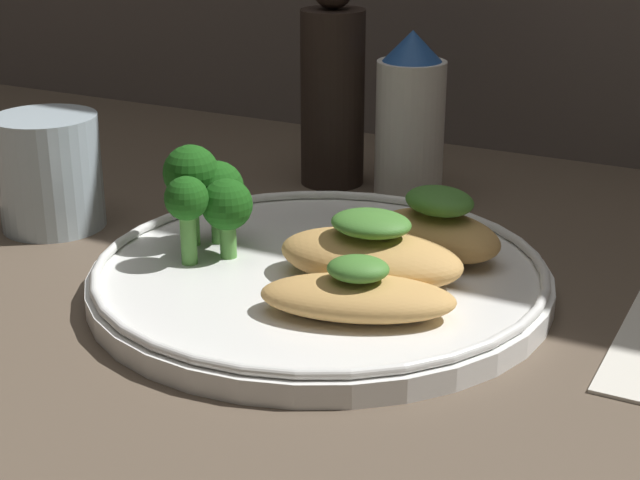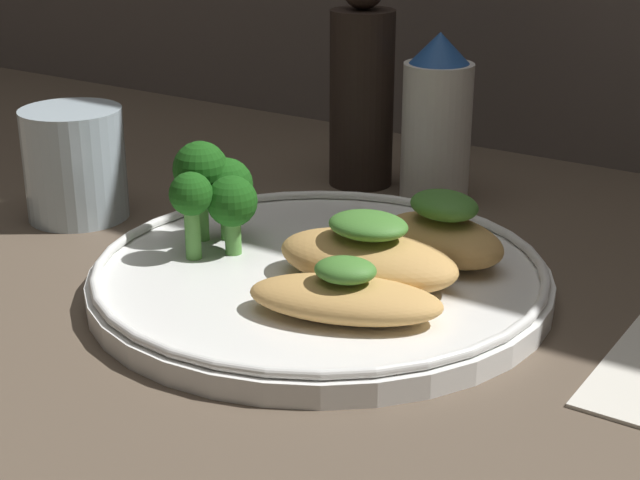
{
  "view_description": "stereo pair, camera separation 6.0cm",
  "coord_description": "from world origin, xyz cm",
  "px_view_note": "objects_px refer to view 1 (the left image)",
  "views": [
    {
      "loc": [
        25.82,
        -49.62,
        25.24
      ],
      "look_at": [
        0.0,
        0.0,
        3.4
      ],
      "focal_mm": 55.0,
      "sensor_mm": 36.0,
      "label": 1
    },
    {
      "loc": [
        30.99,
        -46.57,
        25.24
      ],
      "look_at": [
        0.0,
        0.0,
        3.4
      ],
      "focal_mm": 55.0,
      "sensor_mm": 36.0,
      "label": 2
    }
  ],
  "objects_px": {
    "pepper_grinder": "(333,89)",
    "drinking_glass": "(50,172)",
    "broccoli_bunch": "(205,192)",
    "sauce_bottle": "(410,118)",
    "plate": "(320,276)"
  },
  "relations": [
    {
      "from": "pepper_grinder",
      "to": "drinking_glass",
      "type": "relative_size",
      "value": 2.12
    },
    {
      "from": "broccoli_bunch",
      "to": "sauce_bottle",
      "type": "relative_size",
      "value": 0.54
    },
    {
      "from": "sauce_bottle",
      "to": "pepper_grinder",
      "type": "bearing_deg",
      "value": 180.0
    },
    {
      "from": "pepper_grinder",
      "to": "broccoli_bunch",
      "type": "bearing_deg",
      "value": -86.51
    },
    {
      "from": "broccoli_bunch",
      "to": "sauce_bottle",
      "type": "bearing_deg",
      "value": 74.76
    },
    {
      "from": "broccoli_bunch",
      "to": "pepper_grinder",
      "type": "height_order",
      "value": "pepper_grinder"
    },
    {
      "from": "plate",
      "to": "pepper_grinder",
      "type": "xyz_separation_m",
      "value": [
        -0.09,
        0.2,
        0.07
      ]
    },
    {
      "from": "plate",
      "to": "pepper_grinder",
      "type": "relative_size",
      "value": 1.63
    },
    {
      "from": "broccoli_bunch",
      "to": "drinking_glass",
      "type": "bearing_deg",
      "value": 173.29
    },
    {
      "from": "sauce_bottle",
      "to": "broccoli_bunch",
      "type": "bearing_deg",
      "value": -105.24
    },
    {
      "from": "drinking_glass",
      "to": "pepper_grinder",
      "type": "bearing_deg",
      "value": 54.39
    },
    {
      "from": "plate",
      "to": "broccoli_bunch",
      "type": "relative_size",
      "value": 4.04
    },
    {
      "from": "pepper_grinder",
      "to": "sauce_bottle",
      "type": "bearing_deg",
      "value": -0.0
    },
    {
      "from": "pepper_grinder",
      "to": "drinking_glass",
      "type": "distance_m",
      "value": 0.23
    },
    {
      "from": "plate",
      "to": "broccoli_bunch",
      "type": "bearing_deg",
      "value": -176.86
    }
  ]
}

